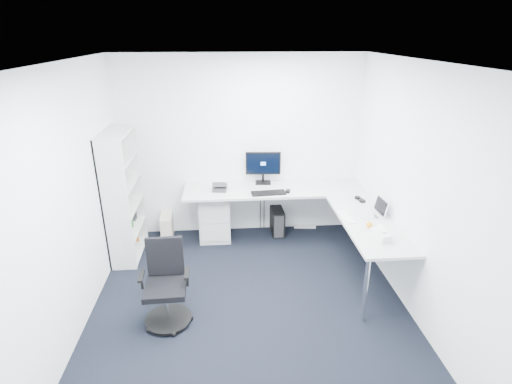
{
  "coord_description": "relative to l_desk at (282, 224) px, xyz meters",
  "views": [
    {
      "loc": [
        -0.23,
        -3.67,
        2.96
      ],
      "look_at": [
        0.15,
        1.05,
        1.05
      ],
      "focal_mm": 28.0,
      "sensor_mm": 36.0,
      "label": 1
    }
  ],
  "objects": [
    {
      "name": "ground",
      "position": [
        -0.55,
        -1.4,
        -0.41
      ],
      "size": [
        4.2,
        4.2,
        0.0
      ],
      "primitive_type": "plane",
      "color": "black"
    },
    {
      "name": "ceiling",
      "position": [
        -0.55,
        -1.4,
        2.29
      ],
      "size": [
        4.2,
        4.2,
        0.0
      ],
      "primitive_type": "plane",
      "color": "white"
    },
    {
      "name": "wall_back",
      "position": [
        -0.55,
        0.7,
        0.94
      ],
      "size": [
        3.6,
        0.02,
        2.7
      ],
      "primitive_type": "cube",
      "color": "white",
      "rests_on": "ground"
    },
    {
      "name": "wall_front",
      "position": [
        -0.55,
        -3.5,
        0.94
      ],
      "size": [
        3.6,
        0.02,
        2.7
      ],
      "primitive_type": "cube",
      "color": "white",
      "rests_on": "ground"
    },
    {
      "name": "wall_left",
      "position": [
        -2.35,
        -1.4,
        0.94
      ],
      "size": [
        0.02,
        4.2,
        2.7
      ],
      "primitive_type": "cube",
      "color": "white",
      "rests_on": "ground"
    },
    {
      "name": "wall_right",
      "position": [
        1.25,
        -1.4,
        0.94
      ],
      "size": [
        0.02,
        4.2,
        2.7
      ],
      "primitive_type": "cube",
      "color": "white",
      "rests_on": "ground"
    },
    {
      "name": "l_desk",
      "position": [
        0.0,
        0.0,
        0.0
      ],
      "size": [
        2.79,
        1.56,
        0.82
      ],
      "primitive_type": null,
      "color": "#B3B5B5",
      "rests_on": "ground"
    },
    {
      "name": "drawer_pedestal",
      "position": [
        -0.96,
        0.47,
        -0.06
      ],
      "size": [
        0.46,
        0.57,
        0.7
      ],
      "primitive_type": "cube",
      "color": "#B3B5B5",
      "rests_on": "ground"
    },
    {
      "name": "bookshelf",
      "position": [
        -2.17,
        0.05,
        0.48
      ],
      "size": [
        0.35,
        0.89,
        1.78
      ],
      "primitive_type": null,
      "color": "silver",
      "rests_on": "ground"
    },
    {
      "name": "task_chair",
      "position": [
        -1.45,
        -1.48,
        0.06
      ],
      "size": [
        0.54,
        0.54,
        0.94
      ],
      "primitive_type": null,
      "rotation": [
        0.0,
        0.0,
        0.03
      ],
      "color": "black",
      "rests_on": "ground"
    },
    {
      "name": "black_pc_tower",
      "position": [
        0.0,
        0.51,
        -0.21
      ],
      "size": [
        0.2,
        0.42,
        0.4
      ],
      "primitive_type": "cube",
      "rotation": [
        0.0,
        0.0,
        0.04
      ],
      "color": "black",
      "rests_on": "ground"
    },
    {
      "name": "beige_pc_tower",
      "position": [
        -1.7,
        0.5,
        -0.23
      ],
      "size": [
        0.19,
        0.39,
        0.36
      ],
      "primitive_type": "cube",
      "rotation": [
        0.0,
        0.0,
        0.06
      ],
      "color": "beige",
      "rests_on": "ground"
    },
    {
      "name": "power_strip",
      "position": [
        0.48,
        0.64,
        -0.39
      ],
      "size": [
        0.35,
        0.1,
        0.04
      ],
      "primitive_type": "cube",
      "rotation": [
        0.0,
        0.0,
        -0.12
      ],
      "color": "silver",
      "rests_on": "ground"
    },
    {
      "name": "monitor",
      "position": [
        -0.22,
        0.58,
        0.66
      ],
      "size": [
        0.53,
        0.2,
        0.5
      ],
      "primitive_type": null,
      "rotation": [
        0.0,
        0.0,
        -0.07
      ],
      "color": "black",
      "rests_on": "l_desk"
    },
    {
      "name": "black_keyboard",
      "position": [
        -0.18,
        0.15,
        0.42
      ],
      "size": [
        0.5,
        0.21,
        0.02
      ],
      "primitive_type": "cube",
      "rotation": [
        0.0,
        0.0,
        0.08
      ],
      "color": "black",
      "rests_on": "l_desk"
    },
    {
      "name": "mouse",
      "position": [
        0.1,
        0.19,
        0.42
      ],
      "size": [
        0.09,
        0.11,
        0.03
      ],
      "primitive_type": "cube",
      "rotation": [
        0.0,
        0.0,
        -0.32
      ],
      "color": "black",
      "rests_on": "l_desk"
    },
    {
      "name": "desk_phone",
      "position": [
        -0.87,
        0.34,
        0.48
      ],
      "size": [
        0.22,
        0.22,
        0.14
      ],
      "primitive_type": null,
      "rotation": [
        0.0,
        0.0,
        -0.12
      ],
      "color": "#292A2C",
      "rests_on": "l_desk"
    },
    {
      "name": "laptop",
      "position": [
        0.97,
        -0.65,
        0.52
      ],
      "size": [
        0.33,
        0.32,
        0.22
      ],
      "primitive_type": null,
      "rotation": [
        0.0,
        0.0,
        0.06
      ],
      "color": "silver",
      "rests_on": "l_desk"
    },
    {
      "name": "white_keyboard",
      "position": [
        0.69,
        -0.69,
        0.41
      ],
      "size": [
        0.17,
        0.4,
        0.01
      ],
      "primitive_type": "cube",
      "rotation": [
        0.0,
        0.0,
        0.15
      ],
      "color": "silver",
      "rests_on": "l_desk"
    },
    {
      "name": "headphones",
      "position": [
        1.04,
        -0.19,
        0.43
      ],
      "size": [
        0.16,
        0.21,
        0.05
      ],
      "primitive_type": null,
      "rotation": [
        0.0,
        0.0,
        0.22
      ],
      "color": "black",
      "rests_on": "l_desk"
    },
    {
      "name": "orange_fruit",
      "position": [
        0.88,
        -0.99,
        0.44
      ],
      "size": [
        0.07,
        0.07,
        0.07
      ],
      "primitive_type": "sphere",
      "color": "orange",
      "rests_on": "l_desk"
    },
    {
      "name": "tissue_box",
      "position": [
        0.92,
        -1.27,
        0.45
      ],
      "size": [
        0.19,
        0.27,
        0.09
      ],
      "primitive_type": "cube",
      "rotation": [
        0.0,
        0.0,
        0.24
      ],
      "color": "silver",
      "rests_on": "l_desk"
    }
  ]
}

